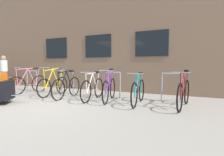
{
  "coord_description": "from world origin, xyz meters",
  "views": [
    {
      "loc": [
        3.66,
        -3.63,
        1.15
      ],
      "look_at": [
        1.39,
        1.6,
        0.72
      ],
      "focal_mm": 27.06,
      "sensor_mm": 36.0,
      "label": 1
    }
  ],
  "objects_px": {
    "bicycle_teal": "(138,91)",
    "wooden_bench": "(5,80)",
    "bicycle_white": "(93,88)",
    "person_by_bench": "(4,70)",
    "bicycle_black": "(67,87)",
    "backpack": "(1,85)",
    "bicycle_purple": "(109,89)",
    "bicycle_pink": "(29,83)",
    "bicycle_yellow": "(54,85)",
    "bicycle_maroon": "(184,93)"
  },
  "relations": [
    {
      "from": "bicycle_maroon",
      "to": "wooden_bench",
      "type": "distance_m",
      "value": 9.43
    },
    {
      "from": "bicycle_maroon",
      "to": "backpack",
      "type": "distance_m",
      "value": 7.98
    },
    {
      "from": "bicycle_maroon",
      "to": "bicycle_yellow",
      "type": "distance_m",
      "value": 4.61
    },
    {
      "from": "bicycle_purple",
      "to": "backpack",
      "type": "xyz_separation_m",
      "value": [
        -5.76,
        0.24,
        -0.17
      ]
    },
    {
      "from": "bicycle_purple",
      "to": "backpack",
      "type": "distance_m",
      "value": 5.76
    },
    {
      "from": "bicycle_white",
      "to": "bicycle_black",
      "type": "relative_size",
      "value": 0.99
    },
    {
      "from": "bicycle_purple",
      "to": "person_by_bench",
      "type": "bearing_deg",
      "value": 174.95
    },
    {
      "from": "bicycle_pink",
      "to": "backpack",
      "type": "distance_m",
      "value": 2.04
    },
    {
      "from": "bicycle_yellow",
      "to": "person_by_bench",
      "type": "height_order",
      "value": "person_by_bench"
    },
    {
      "from": "bicycle_yellow",
      "to": "wooden_bench",
      "type": "bearing_deg",
      "value": 164.59
    },
    {
      "from": "bicycle_pink",
      "to": "bicycle_maroon",
      "type": "relative_size",
      "value": 0.93
    },
    {
      "from": "bicycle_teal",
      "to": "bicycle_purple",
      "type": "height_order",
      "value": "bicycle_purple"
    },
    {
      "from": "bicycle_white",
      "to": "person_by_bench",
      "type": "xyz_separation_m",
      "value": [
        -5.33,
        0.57,
        0.55
      ]
    },
    {
      "from": "person_by_bench",
      "to": "bicycle_maroon",
      "type": "bearing_deg",
      "value": -3.53
    },
    {
      "from": "person_by_bench",
      "to": "wooden_bench",
      "type": "bearing_deg",
      "value": 144.56
    },
    {
      "from": "bicycle_teal",
      "to": "bicycle_maroon",
      "type": "relative_size",
      "value": 0.96
    },
    {
      "from": "bicycle_yellow",
      "to": "person_by_bench",
      "type": "distance_m",
      "value": 3.59
    },
    {
      "from": "bicycle_white",
      "to": "wooden_bench",
      "type": "height_order",
      "value": "bicycle_white"
    },
    {
      "from": "bicycle_pink",
      "to": "person_by_bench",
      "type": "relative_size",
      "value": 1.03
    },
    {
      "from": "bicycle_teal",
      "to": "bicycle_black",
      "type": "distance_m",
      "value": 2.59
    },
    {
      "from": "bicycle_black",
      "to": "bicycle_yellow",
      "type": "xyz_separation_m",
      "value": [
        -0.78,
        0.18,
        -0.0
      ]
    },
    {
      "from": "bicycle_white",
      "to": "person_by_bench",
      "type": "height_order",
      "value": "person_by_bench"
    },
    {
      "from": "bicycle_black",
      "to": "wooden_bench",
      "type": "xyz_separation_m",
      "value": [
        -5.5,
        1.48,
        -0.05
      ]
    },
    {
      "from": "bicycle_white",
      "to": "bicycle_black",
      "type": "bearing_deg",
      "value": -176.76
    },
    {
      "from": "bicycle_maroon",
      "to": "bicycle_purple",
      "type": "bearing_deg",
      "value": -179.46
    },
    {
      "from": "bicycle_teal",
      "to": "bicycle_pink",
      "type": "distance_m",
      "value": 4.71
    },
    {
      "from": "bicycle_teal",
      "to": "bicycle_yellow",
      "type": "distance_m",
      "value": 3.37
    },
    {
      "from": "bicycle_yellow",
      "to": "person_by_bench",
      "type": "relative_size",
      "value": 1.05
    },
    {
      "from": "bicycle_pink",
      "to": "bicycle_purple",
      "type": "relative_size",
      "value": 1.0
    },
    {
      "from": "bicycle_purple",
      "to": "wooden_bench",
      "type": "xyz_separation_m",
      "value": [
        -7.11,
        1.37,
        -0.05
      ]
    },
    {
      "from": "bicycle_black",
      "to": "wooden_bench",
      "type": "bearing_deg",
      "value": 164.89
    },
    {
      "from": "bicycle_pink",
      "to": "bicycle_yellow",
      "type": "relative_size",
      "value": 0.98
    },
    {
      "from": "bicycle_white",
      "to": "wooden_bench",
      "type": "distance_m",
      "value": 6.68
    },
    {
      "from": "bicycle_white",
      "to": "bicycle_maroon",
      "type": "bearing_deg",
      "value": 1.48
    },
    {
      "from": "bicycle_yellow",
      "to": "backpack",
      "type": "height_order",
      "value": "bicycle_yellow"
    },
    {
      "from": "bicycle_black",
      "to": "wooden_bench",
      "type": "distance_m",
      "value": 5.69
    },
    {
      "from": "bicycle_pink",
      "to": "bicycle_white",
      "type": "bearing_deg",
      "value": -2.31
    },
    {
      "from": "bicycle_black",
      "to": "bicycle_yellow",
      "type": "relative_size",
      "value": 1.0
    },
    {
      "from": "bicycle_pink",
      "to": "backpack",
      "type": "relative_size",
      "value": 3.8
    },
    {
      "from": "bicycle_teal",
      "to": "backpack",
      "type": "bearing_deg",
      "value": 177.42
    },
    {
      "from": "bicycle_white",
      "to": "bicycle_purple",
      "type": "height_order",
      "value": "bicycle_purple"
    },
    {
      "from": "bicycle_pink",
      "to": "bicycle_maroon",
      "type": "xyz_separation_m",
      "value": [
        5.95,
        -0.05,
        0.0
      ]
    },
    {
      "from": "person_by_bench",
      "to": "backpack",
      "type": "height_order",
      "value": "person_by_bench"
    },
    {
      "from": "bicycle_black",
      "to": "person_by_bench",
      "type": "bearing_deg",
      "value": 171.64
    },
    {
      "from": "bicycle_white",
      "to": "person_by_bench",
      "type": "bearing_deg",
      "value": 173.85
    },
    {
      "from": "bicycle_pink",
      "to": "bicycle_purple",
      "type": "bearing_deg",
      "value": -1.15
    },
    {
      "from": "wooden_bench",
      "to": "bicycle_white",
      "type": "bearing_deg",
      "value": -12.32
    },
    {
      "from": "bicycle_black",
      "to": "bicycle_pink",
      "type": "bearing_deg",
      "value": 175.01
    },
    {
      "from": "bicycle_teal",
      "to": "bicycle_pink",
      "type": "relative_size",
      "value": 1.03
    },
    {
      "from": "bicycle_teal",
      "to": "wooden_bench",
      "type": "distance_m",
      "value": 8.21
    }
  ]
}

